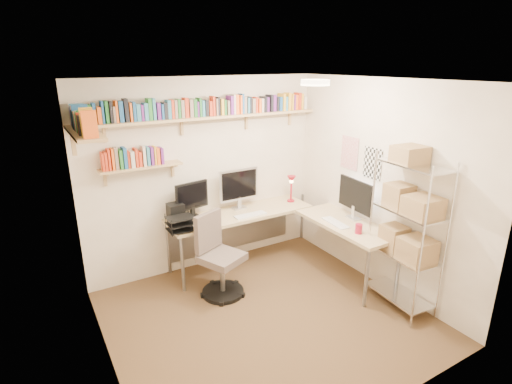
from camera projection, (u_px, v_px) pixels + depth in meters
ground at (266, 317)px, 4.37m from camera, size 3.20×3.20×0.00m
room_shell at (268, 182)px, 3.89m from camera, size 3.24×3.04×2.52m
wall_shelves at (177, 120)px, 4.59m from camera, size 3.12×1.09×0.80m
corner_desk at (259, 217)px, 5.16m from camera, size 2.34×1.98×1.32m
office_chair at (218, 261)px, 4.71m from camera, size 0.58×0.59×1.00m
wire_rack at (409, 217)px, 4.24m from camera, size 0.44×0.79×1.84m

